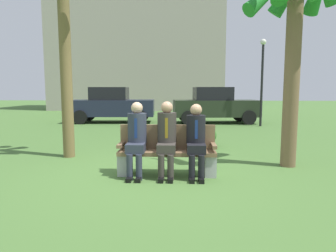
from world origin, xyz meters
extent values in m
plane|color=#476E32|center=(0.00, 0.00, 0.00)|extent=(80.00, 80.00, 0.00)
cube|color=brown|center=(0.27, 0.01, 0.42)|extent=(1.76, 0.44, 0.07)
cube|color=brown|center=(0.27, 0.20, 0.68)|extent=(1.76, 0.06, 0.45)
cube|color=brown|center=(-0.57, 0.01, 0.55)|extent=(0.08, 0.44, 0.06)
cube|color=brown|center=(1.11, 0.01, 0.55)|extent=(0.08, 0.44, 0.06)
cube|color=#B4B4B4|center=(-0.51, 0.01, 0.19)|extent=(0.20, 0.37, 0.38)
cube|color=#B4B4B4|center=(1.05, 0.01, 0.19)|extent=(0.20, 0.37, 0.38)
cube|color=#2D3342|center=(-0.27, -0.16, 0.53)|extent=(0.32, 0.38, 0.16)
cylinder|color=#2D3342|center=(-0.35, -0.35, 0.23)|extent=(0.11, 0.11, 0.45)
cylinder|color=#2D3342|center=(-0.19, -0.35, 0.23)|extent=(0.11, 0.11, 0.45)
cube|color=black|center=(-0.35, -0.41, 0.04)|extent=(0.09, 0.22, 0.07)
cube|color=black|center=(-0.19, -0.41, 0.04)|extent=(0.09, 0.22, 0.07)
cylinder|color=#2D3342|center=(-0.27, 0.03, 0.85)|extent=(0.34, 0.34, 0.54)
cube|color=navy|center=(-0.27, -0.14, 0.87)|extent=(0.05, 0.01, 0.35)
sphere|color=tan|center=(-0.27, 0.03, 1.22)|extent=(0.21, 0.21, 0.21)
cube|color=#38332D|center=(0.27, -0.16, 0.53)|extent=(0.32, 0.38, 0.16)
cylinder|color=#38332D|center=(0.19, -0.35, 0.23)|extent=(0.11, 0.11, 0.45)
cylinder|color=#38332D|center=(0.35, -0.35, 0.23)|extent=(0.11, 0.11, 0.45)
cube|color=black|center=(0.19, -0.41, 0.04)|extent=(0.09, 0.22, 0.07)
cube|color=black|center=(0.35, -0.41, 0.04)|extent=(0.09, 0.22, 0.07)
cylinder|color=#38332D|center=(0.27, 0.03, 0.86)|extent=(0.34, 0.34, 0.56)
cube|color=olive|center=(0.27, -0.14, 0.88)|extent=(0.05, 0.01, 0.36)
sphere|color=tan|center=(0.27, 0.03, 1.23)|extent=(0.21, 0.21, 0.21)
cube|color=black|center=(0.79, -0.16, 0.53)|extent=(0.32, 0.38, 0.16)
cylinder|color=black|center=(0.71, -0.35, 0.23)|extent=(0.11, 0.11, 0.45)
cylinder|color=black|center=(0.87, -0.35, 0.23)|extent=(0.11, 0.11, 0.45)
cube|color=black|center=(0.71, -0.41, 0.04)|extent=(0.09, 0.22, 0.07)
cube|color=black|center=(0.87, -0.41, 0.04)|extent=(0.09, 0.22, 0.07)
cylinder|color=black|center=(0.79, 0.03, 0.84)|extent=(0.34, 0.34, 0.51)
cube|color=navy|center=(0.79, -0.14, 0.86)|extent=(0.05, 0.01, 0.33)
sphere|color=tan|center=(0.79, 0.03, 1.19)|extent=(0.21, 0.21, 0.21)
cylinder|color=brown|center=(-2.07, 1.40, 1.93)|extent=(0.26, 0.26, 3.86)
cylinder|color=brown|center=(2.70, 0.77, 1.62)|extent=(0.30, 0.30, 3.24)
ellipsoid|color=#346525|center=(0.95, 2.75, 0.33)|extent=(1.04, 0.96, 0.65)
cube|color=#1E2338|center=(-2.76, 8.87, 0.70)|extent=(3.98, 1.77, 0.76)
cube|color=black|center=(-2.91, 8.86, 1.38)|extent=(1.77, 1.45, 0.60)
cylinder|color=black|center=(-1.44, 9.72, 0.32)|extent=(0.65, 0.17, 0.64)
cylinder|color=black|center=(-1.35, 8.16, 0.32)|extent=(0.65, 0.17, 0.64)
cylinder|color=black|center=(-4.16, 9.57, 0.32)|extent=(0.65, 0.17, 0.64)
cylinder|color=black|center=(-4.08, 8.01, 0.32)|extent=(0.65, 0.17, 0.64)
cube|color=#232D1E|center=(2.11, 8.83, 0.70)|extent=(4.03, 1.92, 0.76)
cube|color=black|center=(1.96, 8.82, 1.38)|extent=(1.82, 1.52, 0.60)
cylinder|color=black|center=(3.40, 9.74, 0.32)|extent=(0.65, 0.20, 0.64)
cylinder|color=black|center=(3.55, 8.18, 0.32)|extent=(0.65, 0.20, 0.64)
cylinder|color=black|center=(0.68, 9.48, 0.32)|extent=(0.65, 0.20, 0.64)
cylinder|color=black|center=(0.83, 7.92, 0.32)|extent=(0.65, 0.20, 0.64)
cylinder|color=black|center=(3.92, 7.68, 1.71)|extent=(0.10, 0.10, 3.42)
sphere|color=white|center=(3.92, 7.68, 3.54)|extent=(0.24, 0.24, 0.24)
cube|color=#ABA194|center=(-3.01, 20.06, 5.04)|extent=(13.35, 6.51, 10.07)
camera|label=1|loc=(0.53, -5.31, 1.53)|focal=32.04mm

